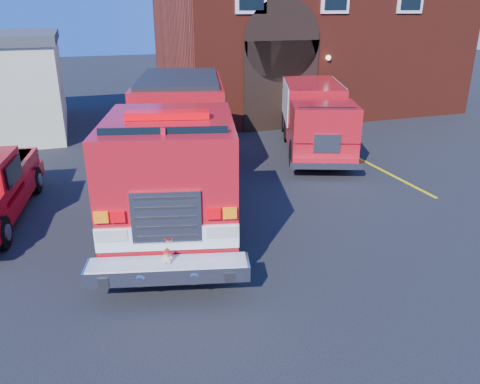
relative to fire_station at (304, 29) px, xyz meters
name	(u,v)px	position (x,y,z in m)	size (l,w,h in m)	color
ground	(225,222)	(-8.99, -13.98, -4.25)	(100.00, 100.00, 0.00)	black
parking_stripe_near	(405,182)	(-2.49, -12.98, -4.25)	(0.12, 3.00, 0.01)	yellow
parking_stripe_mid	(355,156)	(-2.49, -9.98, -4.25)	(0.12, 3.00, 0.01)	yellow
parking_stripe_far	(318,138)	(-2.49, -6.98, -4.25)	(0.12, 3.00, 0.01)	yellow
fire_station	(304,29)	(0.00, 0.00, 0.00)	(15.20, 10.20, 8.45)	maroon
fire_engine	(177,143)	(-9.76, -11.85, -2.55)	(5.50, 11.04, 3.28)	black
secondary_truck	(314,115)	(-3.42, -8.23, -2.92)	(4.83, 7.85, 2.44)	black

